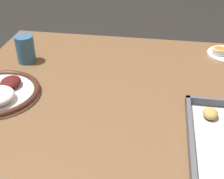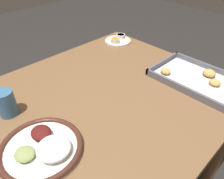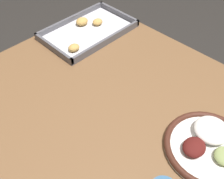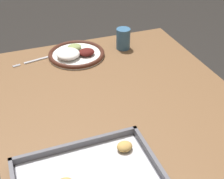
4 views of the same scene
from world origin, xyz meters
The scene contains 5 objects.
dining_table centered at (0.00, 0.00, 0.65)m, with size 0.92×1.03×0.77m.
dinner_plate centered at (0.07, -0.36, 0.79)m, with size 0.27×0.27×0.05m.
saucer_plate centered at (-0.34, 0.41, 0.79)m, with size 0.16×0.16×0.03m.
baking_tray centered at (0.22, 0.36, 0.78)m, with size 0.41×0.26×0.04m.
drinking_cup centered at (-0.17, -0.36, 0.83)m, with size 0.07×0.07×0.10m.
Camera 2 is at (0.54, -0.51, 1.35)m, focal length 35.00 mm.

